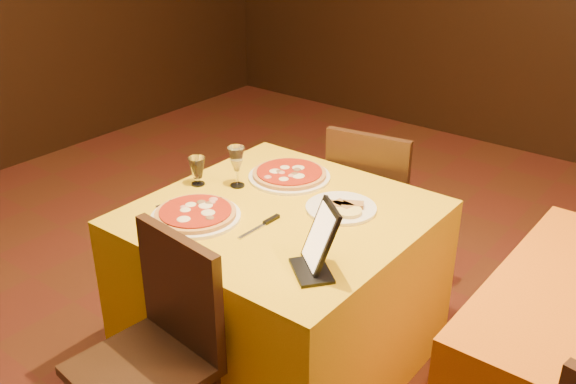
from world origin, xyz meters
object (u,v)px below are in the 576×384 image
Objects in this scene: water_glass at (197,171)px; tablet at (321,237)px; chair_main_far at (378,205)px; wine_glass at (237,167)px; chair_main_near at (141,369)px; main_table at (282,287)px; pizza_near at (196,215)px; pizza_far at (289,175)px.

water_glass is 0.53× the size of tablet.
tablet is (0.37, -1.05, 0.41)m from chair_main_far.
tablet reaches higher than wine_glass.
wine_glass is at bearing 115.82° from chair_main_near.
pizza_near reaches higher than main_table.
pizza_near is (-0.23, -1.06, 0.31)m from chair_main_far.
main_table is at bearing 48.17° from pizza_near.
main_table is 0.56m from wine_glass.
pizza_far is (-0.17, 1.05, 0.31)m from chair_main_near.
main_table is 1.21× the size of chair_main_far.
tablet reaches higher than chair_main_near.
water_glass is at bearing -176.12° from main_table.
main_table is at bearing 3.88° from water_glass.
pizza_far is at bearing 58.13° from wine_glass.
tablet reaches higher than water_glass.
wine_glass is (-0.30, 0.85, 0.39)m from chair_main_near.
wine_glass reaches higher than water_glass.
pizza_near is at bearing -96.31° from pizza_far.
tablet is (0.37, 0.54, 0.41)m from chair_main_near.
chair_main_far is 7.00× the size of water_glass.
chair_main_far is 3.73× the size of tablet.
chair_main_near is at bearing -80.63° from pizza_far.
tablet is (0.54, -0.52, 0.10)m from pizza_far.
chair_main_far is at bearing 90.00° from main_table.
pizza_far is (-0.17, -0.53, 0.31)m from chair_main_far.
water_glass is at bearing 127.21° from chair_main_near.
chair_main_near is 1.11m from pizza_far.
main_table is at bearing 80.51° from chair_main_far.
pizza_near is 0.54m from pizza_far.
tablet is at bearing 61.59° from chair_main_near.
wine_glass reaches higher than chair_main_near.
pizza_near is (-0.23, 0.52, 0.31)m from chair_main_near.
pizza_near is 1.49× the size of tablet.
wine_glass is at bearing 33.19° from water_glass.
tablet is (0.37, -0.24, 0.49)m from main_table.
pizza_far is at bearing 174.48° from tablet.
chair_main_near is 3.73× the size of tablet.
water_glass is (-0.45, -0.83, 0.36)m from chair_main_far.
chair_main_near is at bearing -90.00° from main_table.
chair_main_near is at bearing -70.22° from wine_glass.
chair_main_far is 0.89m from wine_glass.
water_glass reaches higher than pizza_far.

